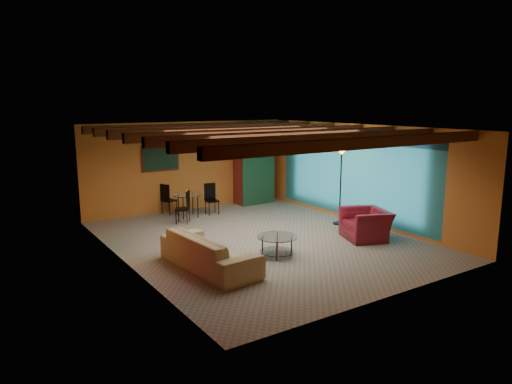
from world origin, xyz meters
TOP-DOWN VIEW (x-y plane):
  - room at (0.00, 0.11)m, footprint 6.52×8.01m
  - sofa at (-1.94, -1.06)m, footprint 1.15×2.50m
  - armchair at (2.19, -1.32)m, footprint 1.31×1.39m
  - coffee_table at (-0.36, -1.18)m, footprint 1.00×1.00m
  - dining_table at (-0.46, 3.09)m, footprint 1.97×1.97m
  - armoire at (2.20, 3.70)m, footprint 1.22×0.62m
  - floor_lamp at (2.65, 0.08)m, footprint 0.44×0.44m
  - ceiling_fan at (0.00, 0.00)m, footprint 1.50×1.50m
  - painting at (-0.90, 3.96)m, footprint 1.05×0.03m
  - potted_plant at (2.20, 3.70)m, footprint 0.46×0.41m
  - vase at (-0.46, 3.09)m, footprint 0.21×0.21m

SIDE VIEW (x-z plane):
  - coffee_table at x=-0.36m, z-range 0.00..0.45m
  - sofa at x=-1.94m, z-range 0.00..0.71m
  - armchair at x=2.19m, z-range 0.00..0.73m
  - dining_table at x=-0.46m, z-range 0.00..0.92m
  - vase at x=-0.46m, z-range 0.92..1.10m
  - armoire at x=2.20m, z-range 0.00..2.12m
  - floor_lamp at x=2.65m, z-range 0.00..2.13m
  - painting at x=-0.90m, z-range 1.32..1.97m
  - potted_plant at x=2.20m, z-range 2.12..2.60m
  - ceiling_fan at x=0.00m, z-range 2.14..2.58m
  - room at x=0.00m, z-range 1.01..3.72m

